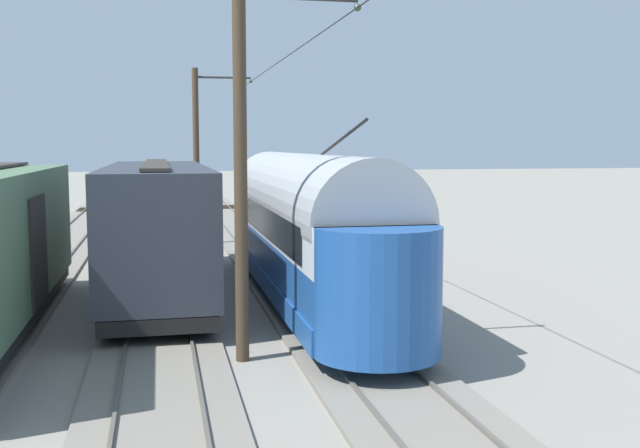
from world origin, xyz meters
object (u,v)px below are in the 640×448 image
object	(u,v)px
vintage_streetcar	(305,224)
catenary_pole_mid_near	(244,165)
catenary_pole_foreground	(198,154)
boxcar_adjacent	(157,224)

from	to	relation	value
vintage_streetcar	catenary_pole_mid_near	bearing A→B (deg)	67.01
catenary_pole_foreground	catenary_pole_mid_near	size ratio (longest dim) A/B	1.00
boxcar_adjacent	catenary_pole_foreground	xyz separation A→B (m)	(-1.80, -10.79, 1.97)
catenary_pole_foreground	catenary_pole_mid_near	bearing A→B (deg)	90.00
vintage_streetcar	boxcar_adjacent	xyz separation A→B (m)	(4.22, -1.94, -0.09)
vintage_streetcar	catenary_pole_foreground	distance (m)	13.10
boxcar_adjacent	catenary_pole_mid_near	xyz separation A→B (m)	(-1.80, 7.65, 1.97)
boxcar_adjacent	catenary_pole_foreground	world-z (taller)	catenary_pole_foreground
vintage_streetcar	catenary_pole_foreground	bearing A→B (deg)	-79.24
catenary_pole_mid_near	boxcar_adjacent	bearing A→B (deg)	-76.76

